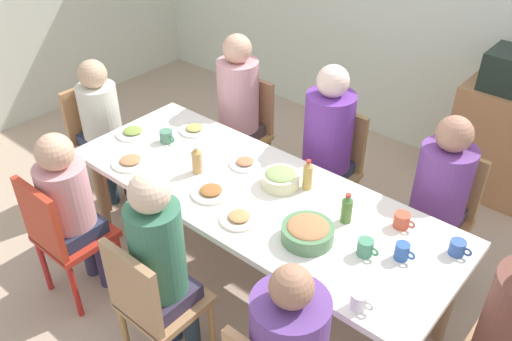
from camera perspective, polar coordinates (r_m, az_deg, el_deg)
The scene contains 33 objects.
ground_plane at distance 3.64m, azimuth -0.00°, elevation -11.67°, with size 7.58×7.58×0.00m, color tan.
wall_back at distance 4.71m, azimuth 19.20°, elevation 16.41°, with size 6.56×0.12×2.60m, color silver.
dining_table at distance 3.18m, azimuth -0.00°, elevation -3.26°, with size 2.44×0.91×0.74m.
chair_1 at distance 4.24m, azimuth -1.13°, elevation 4.66°, with size 0.40×0.40×0.90m.
person_1 at distance 4.06m, azimuth -2.01°, elevation 7.41°, with size 0.31×0.31×1.30m.
chair_2 at distance 4.31m, azimuth -16.51°, elevation 3.63°, with size 0.40×0.40×0.90m.
person_2 at distance 4.15m, azimuth -16.18°, elevation 5.38°, with size 0.30×0.30×1.15m.
chair_3 at distance 2.88m, azimuth -11.08°, elevation -13.56°, with size 0.40×0.40×0.90m.
person_3 at distance 2.75m, azimuth -10.18°, elevation -9.21°, with size 0.30×0.30×1.27m.
chair_5 at distance 3.56m, azimuth 19.05°, elevation -4.07°, with size 0.40×0.40×0.90m.
person_5 at distance 3.36m, azimuth 19.13°, elevation -1.84°, with size 0.32×0.32×1.21m.
chair_6 at distance 3.41m, azimuth -20.03°, elevation -6.34°, with size 0.40×0.40×0.90m.
person_6 at distance 3.32m, azimuth -19.37°, elevation -3.12°, with size 0.30×0.30×1.16m.
chair_7 at distance 3.83m, azimuth 8.07°, elevation 0.69°, with size 0.40×0.40×0.90m.
person_7 at distance 3.63m, azimuth 7.64°, elevation 3.56°, with size 0.33×0.33×1.29m.
plate_0 at distance 3.13m, azimuth -4.83°, elevation -2.27°, with size 0.24×0.24×0.04m.
plate_1 at distance 3.47m, azimuth -13.25°, elevation 0.95°, with size 0.24×0.24×0.04m.
plate_2 at distance 2.93m, azimuth -1.80°, elevation -5.08°, with size 0.22×0.22×0.04m.
plate_3 at distance 3.78m, azimuth -13.03°, elevation 4.01°, with size 0.24×0.24×0.04m.
plate_4 at distance 3.36m, azimuth -1.17°, elevation 0.81°, with size 0.20×0.20×0.04m.
plate_5 at distance 3.75m, azimuth -6.58°, elevation 4.41°, with size 0.21×0.21×0.04m.
bowl_0 at distance 2.79m, azimuth 5.55°, elevation -6.53°, with size 0.28×0.28×0.11m.
bowl_1 at distance 3.16m, azimuth 2.62°, elevation -0.86°, with size 0.23×0.23×0.10m.
cup_0 at distance 2.76m, azimuth 11.63°, elevation -8.07°, with size 0.12×0.08×0.09m.
cup_1 at distance 3.64m, azimuth -9.55°, elevation 3.62°, with size 0.12×0.09×0.08m.
cup_2 at distance 2.97m, azimuth 15.35°, elevation -5.17°, with size 0.12×0.09×0.08m.
cup_3 at distance 2.78m, azimuth 15.38°, elevation -8.35°, with size 0.11×0.07×0.09m.
cup_4 at distance 2.90m, azimuth 20.76°, elevation -7.73°, with size 0.12×0.08×0.08m.
cup_5 at distance 2.51m, azimuth 10.98°, elevation -13.50°, with size 0.11×0.08×0.09m.
bottle_0 at distance 3.13m, azimuth 5.55°, elevation -0.50°, with size 0.06×0.06×0.20m.
bottle_1 at distance 3.28m, azimuth -6.34°, elevation 1.10°, with size 0.07×0.07×0.19m.
bottle_2 at distance 2.92m, azimuth 9.69°, elevation -4.06°, with size 0.06×0.06×0.18m.
side_cabinet at distance 4.56m, azimuth 24.62°, elevation 2.64°, with size 0.70×0.44×0.90m, color #AF784E.
Camera 1 is at (1.63, -1.92, 2.63)m, focal length 37.41 mm.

